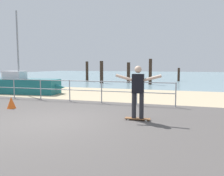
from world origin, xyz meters
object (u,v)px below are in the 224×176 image
at_px(sailboat, 26,85).
at_px(traffic_cone, 11,103).
at_px(skateboard, 138,119).
at_px(skateboarder, 138,89).

relative_size(sailboat, traffic_cone, 10.10).
bearing_deg(traffic_cone, skateboard, -4.12).
bearing_deg(skateboard, skateboarder, -165.96).
bearing_deg(skateboarder, traffic_cone, 175.88).
height_order(skateboard, traffic_cone, traffic_cone).
distance_m(skateboard, traffic_cone, 5.27).
bearing_deg(sailboat, skateboarder, -30.23).
height_order(skateboarder, traffic_cone, skateboarder).
relative_size(skateboard, skateboarder, 0.49).
relative_size(sailboat, skateboarder, 3.06).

